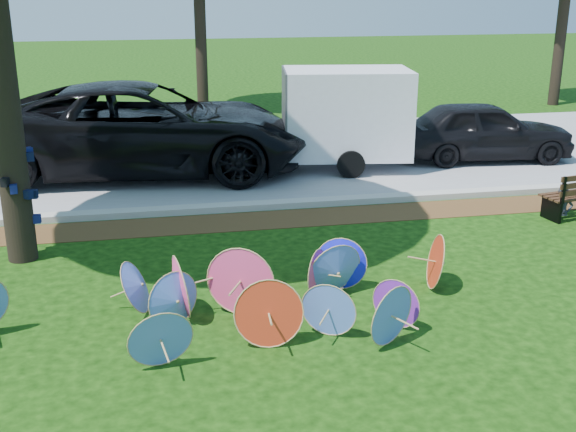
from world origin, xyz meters
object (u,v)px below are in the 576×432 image
Objects in this scene: dark_pickup at (484,131)px; person_left at (565,188)px; cargo_trailer at (347,113)px; parasol_pile at (252,291)px; black_van at (144,129)px.

person_left is at bearing 179.24° from dark_pickup.
parasol_pile is at bearing -105.95° from cargo_trailer.
cargo_trailer reaches higher than black_van.
black_van is 1.73× the size of dark_pickup.
cargo_trailer is (3.19, 7.18, 0.86)m from parasol_pile.
person_left is (2.95, -4.08, -0.74)m from cargo_trailer.
person_left is (7.38, -4.48, -0.47)m from black_van.
person_left is (-0.42, -4.21, -0.18)m from dark_pickup.
black_van is 7.81m from dark_pickup.
black_van reaches higher than dark_pickup.
black_van is 8.65m from person_left.
cargo_trailer is 2.65× the size of person_left.
parasol_pile is at bearing -141.55° from person_left.
black_van is at bearing 92.85° from dark_pickup.
cargo_trailer is at bearing 96.96° from dark_pickup.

